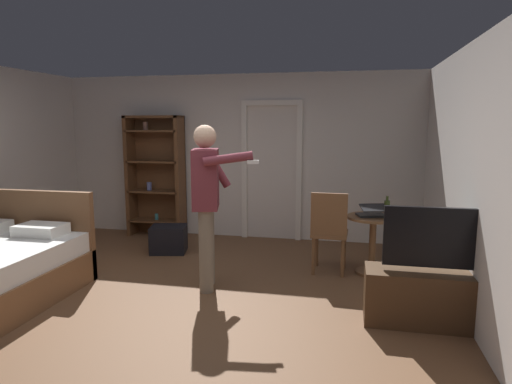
{
  "coord_description": "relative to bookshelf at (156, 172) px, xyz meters",
  "views": [
    {
      "loc": [
        1.73,
        -3.81,
        1.78
      ],
      "look_at": [
        0.8,
        0.53,
        1.09
      ],
      "focal_mm": 30.8,
      "sensor_mm": 36.0,
      "label": 1
    }
  ],
  "objects": [
    {
      "name": "bookshelf",
      "position": [
        0.0,
        0.0,
        0.0
      ],
      "size": [
        0.91,
        0.32,
        1.91
      ],
      "color": "brown",
      "rests_on": "ground_plane"
    },
    {
      "name": "suitcase_dark",
      "position": [
        0.57,
        -0.9,
        -0.84
      ],
      "size": [
        0.55,
        0.49,
        0.37
      ],
      "primitive_type": "cube",
      "rotation": [
        0.0,
        0.0,
        0.23
      ],
      "color": "black",
      "rests_on": "ground_plane"
    },
    {
      "name": "ground_plane",
      "position": [
        1.28,
        -2.66,
        -1.02
      ],
      "size": [
        6.21,
        6.21,
        0.0
      ],
      "primitive_type": "plane",
      "color": "brown"
    },
    {
      "name": "side_table",
      "position": [
        3.31,
        -1.22,
        -0.55
      ],
      "size": [
        0.62,
        0.62,
        0.7
      ],
      "color": "brown",
      "rests_on": "ground_plane"
    },
    {
      "name": "person_blue_shirt",
      "position": [
        1.53,
        -2.07,
        0.01
      ],
      "size": [
        0.79,
        0.63,
        1.77
      ],
      "color": "gray",
      "rests_on": "ground_plane"
    },
    {
      "name": "bottle_on_table",
      "position": [
        3.45,
        -1.3,
        -0.22
      ],
      "size": [
        0.06,
        0.06,
        0.26
      ],
      "color": "#313D17",
      "rests_on": "side_table"
    },
    {
      "name": "tv_flatscreen",
      "position": [
        3.78,
        -2.52,
        -0.72
      ],
      "size": [
        1.2,
        0.4,
        1.07
      ],
      "color": "#4C331E",
      "rests_on": "ground_plane"
    },
    {
      "name": "wooden_chair",
      "position": [
        2.8,
        -1.33,
        -0.48
      ],
      "size": [
        0.44,
        0.44,
        0.99
      ],
      "color": "brown",
      "rests_on": "ground_plane"
    },
    {
      "name": "wall_back",
      "position": [
        1.28,
        0.23,
        0.24
      ],
      "size": [
        5.84,
        0.12,
        2.53
      ],
      "primitive_type": "cube",
      "color": "silver",
      "rests_on": "ground_plane"
    },
    {
      "name": "doorway_frame",
      "position": [
        1.84,
        0.15,
        0.2
      ],
      "size": [
        0.93,
        0.08,
        2.13
      ],
      "color": "white",
      "rests_on": "ground_plane"
    },
    {
      "name": "laptop",
      "position": [
        3.29,
        -1.26,
        -0.27
      ],
      "size": [
        0.4,
        0.4,
        0.16
      ],
      "color": "black",
      "rests_on": "side_table"
    },
    {
      "name": "wall_right",
      "position": [
        4.14,
        -2.66,
        0.24
      ],
      "size": [
        0.12,
        5.89,
        2.53
      ],
      "primitive_type": "cube",
      "color": "silver",
      "rests_on": "ground_plane"
    }
  ]
}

